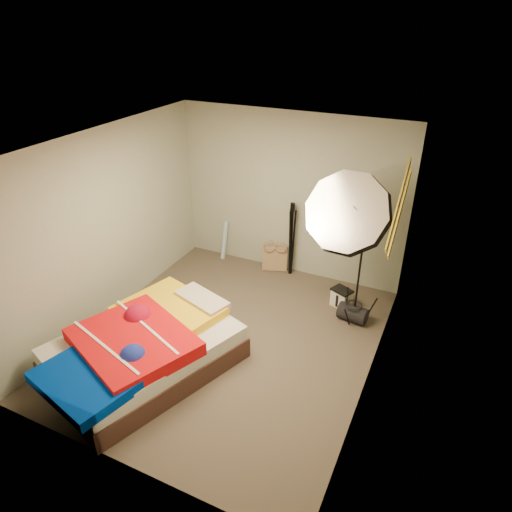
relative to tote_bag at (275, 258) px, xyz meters
The scene contains 15 objects.
floor 1.92m from the tote_bag, 84.75° to the right, with size 4.00×4.00×0.00m, color brown.
ceiling 2.99m from the tote_bag, 84.75° to the right, with size 4.00×4.00×0.00m, color silver.
wall_back 1.07m from the tote_bag, 29.79° to the left, with size 3.50×3.50×0.00m, color #9BA292.
wall_front 4.04m from the tote_bag, 87.44° to the right, with size 3.50×3.50×0.00m, color #9BA292.
wall_left 2.68m from the tote_bag, 129.66° to the right, with size 4.00×4.00×0.00m, color #9BA292.
wall_right 2.90m from the tote_bag, 44.63° to the right, with size 4.00×4.00×0.00m, color #9BA292.
tote_bag is the anchor object (origin of this frame).
wrapping_roll 0.93m from the tote_bag, behind, with size 0.07×0.07×0.65m, color #629CC3.
camera_case 1.38m from the tote_bag, 24.11° to the right, with size 0.26×0.18×0.26m, color silver.
duffel_bag 1.70m from the tote_bag, 28.96° to the right, with size 0.23×0.23×0.38m, color black.
wall_stripe_upper 2.90m from the tote_bag, 34.31° to the right, with size 0.02×1.10×0.10m, color gold.
wall_stripe_lower 2.67m from the tote_bag, 28.87° to the right, with size 0.02×1.10×0.10m, color gold.
bed 2.80m from the tote_bag, 99.36° to the right, with size 2.02×2.48×0.59m.
photo_umbrella 2.12m from the tote_bag, 35.25° to the right, with size 1.31×1.00×2.20m.
camera_tripod 0.56m from the tote_bag, ahead, with size 0.08×0.08×1.20m.
Camera 1 is at (2.26, -4.00, 3.75)m, focal length 32.00 mm.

